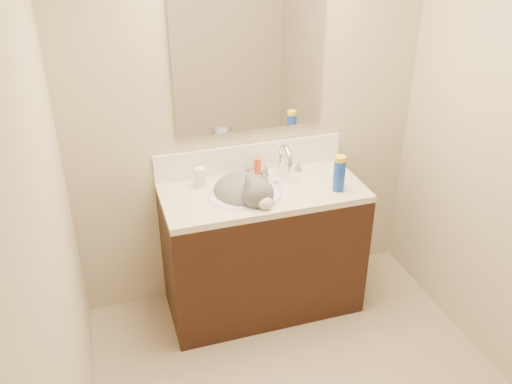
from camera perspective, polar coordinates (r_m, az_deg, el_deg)
room_shell at (r=2.11m, az=9.17°, el=3.18°), size 2.24×2.54×2.52m
vanity_cabinet at (r=3.43m, az=0.71°, el=-6.37°), size 1.20×0.55×0.82m
counter_slab at (r=3.20m, az=0.75°, el=-0.06°), size 1.20×0.55×0.04m
basin at (r=3.17m, az=-1.14°, el=-1.42°), size 0.45×0.36×0.14m
faucet at (r=3.33m, az=2.98°, el=3.07°), size 0.28×0.20×0.21m
cat at (r=3.16m, az=-1.13°, el=-0.30°), size 0.46×0.52×0.36m
backsplash at (r=3.38m, az=-0.63°, el=3.62°), size 1.20×0.02×0.18m
mirror at (r=3.17m, az=-0.68°, el=13.31°), size 0.90×0.02×0.80m
pill_bottle at (r=3.22m, az=-5.89°, el=1.55°), size 0.09×0.09×0.12m
pill_label at (r=3.23m, az=-5.88°, el=1.30°), size 0.07×0.07×0.04m
silver_jar at (r=3.35m, az=-0.79°, el=2.20°), size 0.05×0.05×0.06m
amber_bottle at (r=3.36m, az=0.18°, el=2.74°), size 0.05×0.05×0.10m
toothbrush at (r=3.26m, az=2.22°, el=0.98°), size 0.05×0.12×0.01m
toothbrush_head at (r=3.26m, az=2.22°, el=1.04°), size 0.03×0.04×0.02m
spray_can at (r=3.18m, az=8.74°, el=1.71°), size 0.09×0.09×0.19m
spray_cap at (r=3.14m, az=8.88°, el=3.41°), size 0.08×0.08×0.04m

